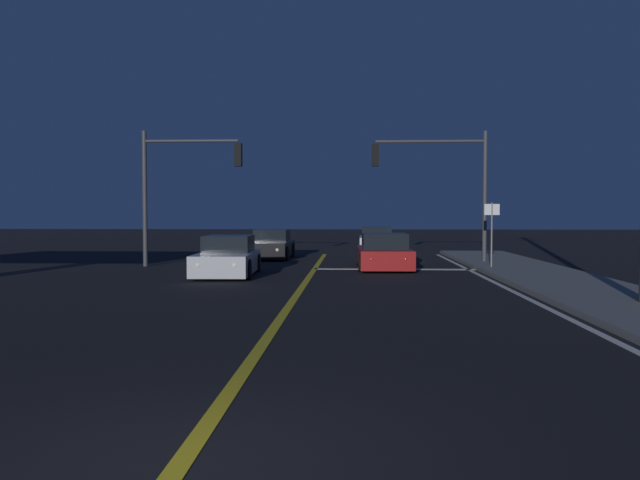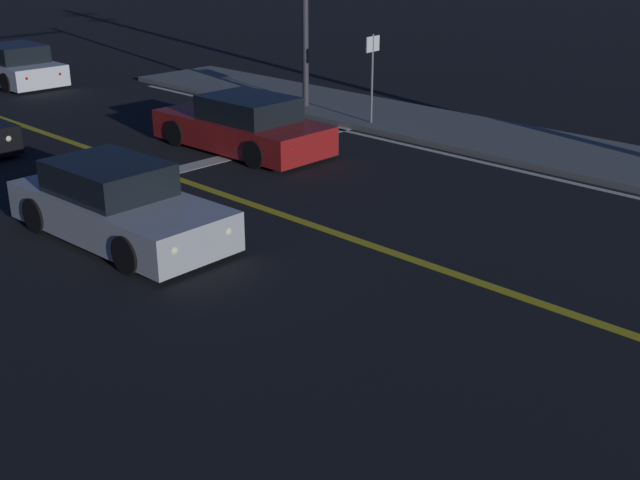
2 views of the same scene
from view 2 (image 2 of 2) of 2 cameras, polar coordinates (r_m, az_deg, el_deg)
lane_line_center at (r=12.66m, az=13.02°, el=-3.60°), size 0.20×35.15×0.01m
stop_bar at (r=20.20m, az=-4.02°, el=6.41°), size 5.96×0.50×0.01m
car_side_waiting_white at (r=30.13m, az=-20.61°, el=11.28°), size 2.01×4.24×1.34m
car_mid_block_red at (r=20.01m, az=-5.38°, el=7.93°), size 2.06×4.72×1.34m
car_far_approaching_silver at (r=14.72m, az=-13.98°, el=2.34°), size 2.02×4.54×1.34m
street_sign_corner at (r=21.94m, az=3.68°, el=12.07°), size 0.56×0.08×2.48m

